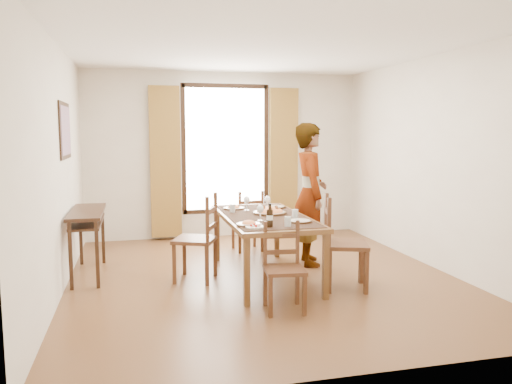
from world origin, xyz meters
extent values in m
plane|color=#533B1A|center=(0.00, 0.00, 0.00)|extent=(5.00, 5.00, 0.00)
cube|color=beige|center=(0.00, 2.50, 1.35)|extent=(4.50, 0.10, 2.70)
cube|color=beige|center=(0.00, -2.50, 1.35)|extent=(4.50, 0.10, 2.70)
cube|color=beige|center=(-2.25, 0.00, 1.35)|extent=(0.10, 5.00, 2.70)
cube|color=beige|center=(2.25, 0.00, 1.35)|extent=(0.10, 5.00, 2.70)
cube|color=white|center=(0.00, 0.00, 2.72)|extent=(4.50, 5.00, 0.04)
cube|color=white|center=(0.00, 2.47, 1.45)|extent=(1.30, 0.04, 2.00)
cube|color=olive|center=(-0.98, 2.41, 1.25)|extent=(0.48, 0.10, 2.40)
cube|color=olive|center=(0.98, 2.41, 1.25)|extent=(0.48, 0.10, 2.40)
cube|color=black|center=(-2.24, 0.60, 1.75)|extent=(0.02, 0.86, 0.66)
cube|color=#C13E24|center=(-2.23, 0.60, 1.75)|extent=(0.01, 0.76, 0.56)
cube|color=#321A10|center=(-2.03, 0.60, 0.78)|extent=(0.38, 1.20, 0.04)
cube|color=#321A10|center=(-2.03, 0.60, 0.66)|extent=(0.34, 1.10, 0.03)
cube|color=#321A10|center=(-2.17, 0.05, 0.38)|extent=(0.04, 0.04, 0.76)
cube|color=#321A10|center=(-2.17, 1.15, 0.38)|extent=(0.04, 0.04, 0.76)
cube|color=#321A10|center=(-1.89, 0.05, 0.38)|extent=(0.04, 0.04, 0.76)
cube|color=#321A10|center=(-1.89, 1.15, 0.38)|extent=(0.04, 0.04, 0.76)
cube|color=brown|center=(0.02, 0.00, 0.72)|extent=(0.96, 1.94, 0.05)
cube|color=black|center=(0.02, 0.00, 0.75)|extent=(0.88, 1.79, 0.01)
cube|color=brown|center=(-0.40, -0.91, 0.35)|extent=(0.06, 0.06, 0.70)
cube|color=brown|center=(-0.40, 0.92, 0.35)|extent=(0.06, 0.06, 0.70)
cube|color=brown|center=(0.44, -0.91, 0.35)|extent=(0.06, 0.06, 0.70)
cube|color=brown|center=(0.44, 0.92, 0.35)|extent=(0.06, 0.06, 0.70)
cube|color=#50281A|center=(-0.80, 0.10, 0.48)|extent=(0.59, 0.59, 0.04)
cube|color=#50281A|center=(-0.90, 0.35, 0.24)|extent=(0.04, 0.04, 0.48)
cube|color=#50281A|center=(-0.54, 0.20, 0.24)|extent=(0.04, 0.04, 0.48)
cube|color=#50281A|center=(-1.05, -0.01, 0.24)|extent=(0.04, 0.04, 0.48)
cube|color=#50281A|center=(-0.70, -0.16, 0.24)|extent=(0.04, 0.04, 0.48)
cube|color=#50281A|center=(-0.53, 0.19, 0.75)|extent=(0.04, 0.04, 0.54)
cube|color=#50281A|center=(-0.69, -0.16, 0.75)|extent=(0.04, 0.04, 0.54)
cube|color=#50281A|center=(-0.61, 0.02, 0.64)|extent=(0.18, 0.37, 0.05)
cube|color=#50281A|center=(-0.61, 0.02, 0.84)|extent=(0.18, 0.37, 0.05)
cube|color=#50281A|center=(0.13, 1.40, 0.42)|extent=(0.43, 0.43, 0.04)
cube|color=#50281A|center=(0.28, 1.59, 0.21)|extent=(0.04, 0.04, 0.42)
cube|color=#50281A|center=(0.31, 1.25, 0.21)|extent=(0.04, 0.04, 0.42)
cube|color=#50281A|center=(-0.06, 1.56, 0.21)|extent=(0.04, 0.04, 0.42)
cube|color=#50281A|center=(-0.03, 1.22, 0.21)|extent=(0.04, 0.04, 0.42)
cube|color=#50281A|center=(0.31, 1.24, 0.66)|extent=(0.03, 0.03, 0.47)
cube|color=#50281A|center=(-0.02, 1.21, 0.66)|extent=(0.03, 0.03, 0.47)
cube|color=#50281A|center=(0.14, 1.23, 0.56)|extent=(0.34, 0.06, 0.05)
cube|color=#50281A|center=(0.14, 1.23, 0.73)|extent=(0.34, 0.06, 0.05)
cube|color=#50281A|center=(-0.08, -1.13, 0.41)|extent=(0.42, 0.42, 0.04)
cube|color=#50281A|center=(-0.26, -1.27, 0.20)|extent=(0.04, 0.04, 0.41)
cube|color=#50281A|center=(-0.22, -0.95, 0.20)|extent=(0.04, 0.04, 0.41)
cube|color=#50281A|center=(0.07, -1.30, 0.20)|extent=(0.04, 0.04, 0.41)
cube|color=#50281A|center=(0.10, -0.98, 0.20)|extent=(0.04, 0.04, 0.41)
cube|color=#50281A|center=(-0.22, -0.94, 0.63)|extent=(0.03, 0.03, 0.45)
cube|color=#50281A|center=(0.10, -0.97, 0.63)|extent=(0.03, 0.03, 0.45)
cube|color=#50281A|center=(-0.06, -0.95, 0.54)|extent=(0.33, 0.06, 0.05)
cube|color=#50281A|center=(-0.06, -0.95, 0.71)|extent=(0.33, 0.06, 0.05)
cube|color=#50281A|center=(0.79, -0.61, 0.49)|extent=(0.58, 0.58, 0.04)
cube|color=#50281A|center=(0.92, -0.86, 0.25)|extent=(0.04, 0.04, 0.49)
cube|color=#50281A|center=(0.54, -0.74, 0.25)|extent=(0.04, 0.04, 0.49)
cube|color=#50281A|center=(1.04, -0.48, 0.25)|extent=(0.04, 0.04, 0.49)
cube|color=#50281A|center=(0.66, -0.36, 0.25)|extent=(0.04, 0.04, 0.49)
cube|color=#50281A|center=(0.53, -0.74, 0.77)|extent=(0.04, 0.04, 0.55)
cube|color=#50281A|center=(0.65, -0.36, 0.77)|extent=(0.04, 0.04, 0.55)
cube|color=#50281A|center=(0.59, -0.55, 0.66)|extent=(0.15, 0.39, 0.05)
cube|color=#50281A|center=(0.59, -0.55, 0.86)|extent=(0.15, 0.39, 0.05)
imported|color=gray|center=(0.76, 0.48, 0.92)|extent=(0.81, 0.65, 1.85)
cylinder|color=silver|center=(0.31, -0.27, 0.81)|extent=(0.07, 0.07, 0.10)
cylinder|color=silver|center=(-0.31, 0.31, 0.81)|extent=(0.07, 0.07, 0.10)
cylinder|color=silver|center=(0.08, -0.72, 0.81)|extent=(0.07, 0.07, 0.10)
camera|label=1|loc=(-1.46, -5.62, 1.74)|focal=35.00mm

